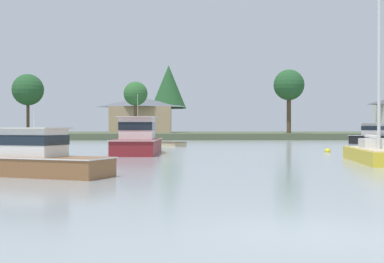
% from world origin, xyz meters
% --- Properties ---
extents(ground_plane, '(444.26, 444.26, 0.00)m').
position_xyz_m(ground_plane, '(0.00, 0.00, 0.00)').
color(ground_plane, '#939EA3').
extents(far_shore_bank, '(199.92, 41.02, 1.03)m').
position_xyz_m(far_shore_bank, '(0.00, 94.63, 0.51)').
color(far_shore_bank, '#4C563D').
rests_on(far_shore_bank, ground).
extents(cruiser_wood, '(7.47, 4.81, 3.58)m').
position_xyz_m(cruiser_wood, '(-9.11, 12.87, 0.49)').
color(cruiser_wood, brown).
rests_on(cruiser_wood, ground).
extents(cruiser_black, '(8.36, 8.81, 4.91)m').
position_xyz_m(cruiser_black, '(23.03, 59.02, 0.57)').
color(cruiser_black, black).
rests_on(cruiser_black, ground).
extents(cruiser_maroon, '(3.54, 10.39, 5.77)m').
position_xyz_m(cruiser_maroon, '(-5.62, 32.47, 0.67)').
color(cruiser_maroon, maroon).
rests_on(cruiser_maroon, ground).
extents(sailboat_yellow, '(3.62, 9.71, 12.93)m').
position_xyz_m(sailboat_yellow, '(9.29, 21.42, 0.28)').
color(sailboat_yellow, gold).
rests_on(sailboat_yellow, ground).
extents(dinghy_sand, '(3.67, 3.90, 0.65)m').
position_xyz_m(dinghy_sand, '(-3.35, 48.35, 0.16)').
color(dinghy_sand, tan).
rests_on(dinghy_sand, ground).
extents(mooring_buoy_yellow, '(0.49, 0.49, 0.54)m').
position_xyz_m(mooring_buoy_yellow, '(9.82, 33.81, 0.09)').
color(mooring_buoy_yellow, yellow).
rests_on(mooring_buoy_yellow, ground).
extents(shore_tree_center, '(5.13, 5.13, 10.64)m').
position_xyz_m(shore_tree_center, '(16.05, 79.81, 8.98)').
color(shore_tree_center, brown).
rests_on(shore_tree_center, far_shore_bank).
extents(shore_tree_inland_b, '(3.89, 3.89, 8.38)m').
position_xyz_m(shore_tree_inland_b, '(-9.33, 77.50, 7.36)').
color(shore_tree_inland_b, brown).
rests_on(shore_tree_inland_b, far_shore_bank).
extents(shore_tree_right_mid, '(5.26, 5.26, 9.91)m').
position_xyz_m(shore_tree_right_mid, '(-27.57, 81.10, 8.26)').
color(shore_tree_right_mid, brown).
rests_on(shore_tree_right_mid, far_shore_bank).
extents(shore_tree_inland_a, '(6.93, 6.93, 13.15)m').
position_xyz_m(shore_tree_inland_a, '(-4.30, 96.33, 9.91)').
color(shore_tree_inland_a, brown).
rests_on(shore_tree_inland_a, far_shore_bank).
extents(cottage_behind_trees, '(12.37, 8.91, 6.69)m').
position_xyz_m(cottage_behind_trees, '(-9.51, 93.88, 4.48)').
color(cottage_behind_trees, tan).
rests_on(cottage_behind_trees, far_shore_bank).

